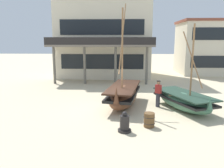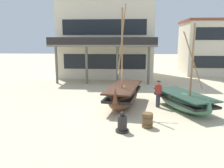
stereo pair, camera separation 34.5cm
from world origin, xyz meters
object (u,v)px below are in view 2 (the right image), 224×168
at_px(fishing_boat_centre_large, 184,101).
at_px(capstan_winch, 122,124).
at_px(harbor_building_main, 107,29).
at_px(fisherman_by_hull, 158,94).
at_px(fishing_boat_near_left, 124,95).
at_px(wooden_barrel, 147,120).
at_px(harbor_building_annex, 214,47).

distance_m(fishing_boat_centre_large, capstan_winch, 5.09).
bearing_deg(capstan_winch, harbor_building_main, 97.26).
bearing_deg(harbor_building_main, fisherman_by_hull, -71.85).
distance_m(fishing_boat_centre_large, fisherman_by_hull, 1.59).
relative_size(fishing_boat_centre_large, fisherman_by_hull, 3.00).
distance_m(fishing_boat_near_left, fisherman_by_hull, 2.18).
distance_m(fisherman_by_hull, capstan_winch, 4.65).
bearing_deg(wooden_barrel, harbor_building_annex, 62.55).
bearing_deg(harbor_building_main, fishing_boat_centre_large, -67.14).
bearing_deg(wooden_barrel, capstan_winch, -152.08).
relative_size(fishing_boat_centre_large, capstan_winch, 5.27).
bearing_deg(wooden_barrel, harbor_building_main, 101.50).
bearing_deg(harbor_building_annex, wooden_barrel, -117.45).
bearing_deg(fishing_boat_centre_large, fisherman_by_hull, 160.37).
height_order(fisherman_by_hull, wooden_barrel, fisherman_by_hull).
bearing_deg(fishing_boat_near_left, capstan_winch, -89.79).
distance_m(fishing_boat_near_left, harbor_building_annex, 19.13).
height_order(fishing_boat_near_left, harbor_building_main, harbor_building_main).
bearing_deg(fishing_boat_near_left, harbor_building_annex, 54.23).
relative_size(fishing_boat_centre_large, wooden_barrel, 7.22).
bearing_deg(capstan_winch, harbor_building_annex, 60.59).
distance_m(fisherman_by_hull, harbor_building_main, 14.80).
distance_m(wooden_barrel, harbor_building_annex, 21.61).
xyz_separation_m(fishing_boat_near_left, harbor_building_annex, (11.08, 15.38, 2.61)).
xyz_separation_m(fishing_boat_near_left, wooden_barrel, (1.21, -3.61, -0.37)).
relative_size(capstan_winch, harbor_building_annex, 0.12).
xyz_separation_m(fishing_boat_near_left, fishing_boat_centre_large, (3.65, -0.68, -0.16)).
xyz_separation_m(capstan_winch, harbor_building_main, (-2.22, 17.45, 5.10)).
relative_size(fishing_boat_near_left, harbor_building_annex, 0.80).
xyz_separation_m(fishing_boat_centre_large, harbor_building_annex, (7.43, 16.06, 2.77)).
height_order(wooden_barrel, harbor_building_main, harbor_building_main).
bearing_deg(fisherman_by_hull, wooden_barrel, -105.48).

